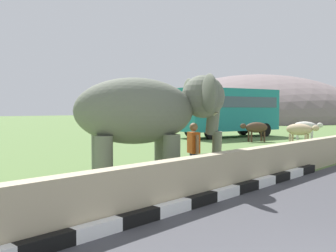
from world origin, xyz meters
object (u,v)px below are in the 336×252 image
Objects in this scene: cow_mid at (306,127)px; person_handler at (194,149)px; cow_far at (300,130)px; bus_teal at (229,109)px; elephant at (149,113)px; cow_near at (256,128)px.

person_handler is at bearing -167.22° from cow_mid.
cow_far is (12.59, 2.45, -0.06)m from person_handler.
bus_teal reaches higher than cow_far.
elephant is 15.13m from cow_near.
elephant reaches higher than cow_near.
cow_mid is (16.39, 3.72, -0.06)m from person_handler.
cow_mid is 4.00m from cow_far.
person_handler is at bearing -157.24° from cow_near.
cow_far is at bearing 8.15° from elephant.
bus_teal is at bearing 27.28° from elephant.
person_handler is at bearing -149.49° from bus_teal.
bus_teal is at bearing 57.17° from cow_near.
cow_far is at bearing 11.01° from person_handler.
cow_near is at bearing 22.76° from person_handler.
cow_far is at bearing -112.21° from bus_teal.
bus_teal is at bearing 102.05° from cow_mid.
elephant is 2.39× the size of person_handler.
cow_near is at bearing -122.83° from bus_teal.
cow_near and cow_mid have the same top height.
cow_near is at bearing 153.20° from cow_mid.
cow_mid is at bearing 12.78° from person_handler.
person_handler is 0.86× the size of cow_mid.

